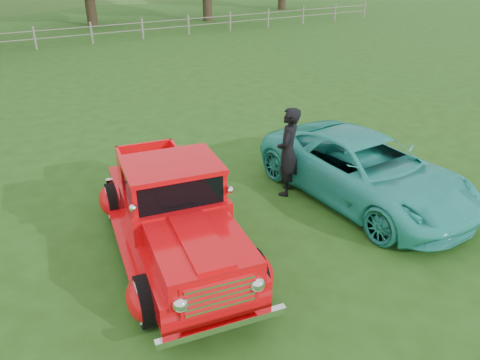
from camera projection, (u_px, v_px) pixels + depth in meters
ground at (278, 258)px, 8.16m from camera, size 140.00×140.00×0.00m
fence_line at (35, 38)px, 24.67m from camera, size 48.00×0.12×1.20m
red_pickup at (174, 214)px, 7.96m from camera, size 2.83×5.21×1.78m
teal_sedan at (365, 170)px, 9.80m from camera, size 2.40×5.00×1.37m
man at (288, 152)px, 9.92m from camera, size 0.84×0.82×1.94m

